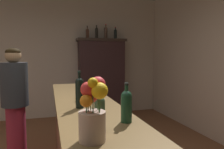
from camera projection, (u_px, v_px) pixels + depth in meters
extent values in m
cube|color=#BDB09D|center=(51.00, 56.00, 4.93)|extent=(5.34, 0.12, 2.87)
cube|color=brown|center=(84.00, 148.00, 2.26)|extent=(0.51, 2.54, 0.94)
cube|color=brown|center=(84.00, 102.00, 2.21)|extent=(0.58, 2.65, 0.05)
cube|color=black|center=(101.00, 78.00, 4.99)|extent=(1.05, 0.39, 1.83)
cube|color=#2D231C|center=(101.00, 40.00, 4.91)|extent=(1.13, 0.45, 0.06)
cylinder|color=#30492F|center=(100.00, 116.00, 1.30)|extent=(0.07, 0.07, 0.18)
sphere|color=#30492F|center=(100.00, 102.00, 1.29)|extent=(0.07, 0.07, 0.07)
cylinder|color=#30492F|center=(100.00, 95.00, 1.29)|extent=(0.02, 0.02, 0.08)
cylinder|color=gold|center=(100.00, 88.00, 1.28)|extent=(0.03, 0.03, 0.02)
cylinder|color=#163924|center=(126.00, 109.00, 1.47)|extent=(0.08, 0.08, 0.18)
sphere|color=#163924|center=(126.00, 96.00, 1.46)|extent=(0.08, 0.08, 0.08)
cylinder|color=#163924|center=(127.00, 91.00, 1.46)|extent=(0.03, 0.03, 0.08)
cylinder|color=black|center=(127.00, 84.00, 1.45)|extent=(0.03, 0.03, 0.02)
cylinder|color=black|center=(80.00, 95.00, 1.86)|extent=(0.07, 0.07, 0.23)
sphere|color=black|center=(79.00, 82.00, 1.85)|extent=(0.07, 0.07, 0.07)
cylinder|color=black|center=(79.00, 77.00, 1.85)|extent=(0.03, 0.03, 0.08)
cylinder|color=black|center=(79.00, 72.00, 1.84)|extent=(0.03, 0.03, 0.02)
cylinder|color=white|center=(82.00, 96.00, 2.40)|extent=(0.07, 0.07, 0.00)
cylinder|color=white|center=(82.00, 93.00, 2.39)|extent=(0.01, 0.01, 0.07)
ellipsoid|color=white|center=(82.00, 86.00, 2.38)|extent=(0.06, 0.06, 0.07)
ellipsoid|color=maroon|center=(82.00, 88.00, 2.39)|extent=(0.05, 0.05, 0.03)
cylinder|color=white|center=(81.00, 100.00, 2.21)|extent=(0.06, 0.06, 0.00)
cylinder|color=white|center=(81.00, 96.00, 2.20)|extent=(0.01, 0.01, 0.07)
ellipsoid|color=white|center=(81.00, 89.00, 2.20)|extent=(0.06, 0.06, 0.07)
ellipsoid|color=maroon|center=(81.00, 91.00, 2.20)|extent=(0.05, 0.05, 0.03)
cylinder|color=tan|center=(92.00, 126.00, 1.14)|extent=(0.15, 0.15, 0.16)
cylinder|color=#38602D|center=(99.00, 107.00, 1.14)|extent=(0.01, 0.01, 0.18)
sphere|color=#D13C34|center=(99.00, 91.00, 1.13)|extent=(0.09, 0.09, 0.09)
cylinder|color=#38602D|center=(98.00, 103.00, 1.17)|extent=(0.01, 0.01, 0.21)
sphere|color=red|center=(98.00, 84.00, 1.16)|extent=(0.09, 0.09, 0.09)
cylinder|color=#38602D|center=(91.00, 109.00, 1.16)|extent=(0.01, 0.01, 0.15)
sphere|color=red|center=(91.00, 96.00, 1.16)|extent=(0.08, 0.08, 0.08)
cylinder|color=#38602D|center=(88.00, 106.00, 1.14)|extent=(0.01, 0.01, 0.19)
sphere|color=red|center=(88.00, 89.00, 1.13)|extent=(0.08, 0.08, 0.08)
cylinder|color=#38602D|center=(86.00, 113.00, 1.12)|extent=(0.01, 0.01, 0.13)
sphere|color=orange|center=(86.00, 101.00, 1.11)|extent=(0.07, 0.07, 0.07)
cylinder|color=#38602D|center=(93.00, 104.00, 1.11)|extent=(0.01, 0.01, 0.22)
sphere|color=gold|center=(93.00, 83.00, 1.10)|extent=(0.05, 0.05, 0.05)
cylinder|color=#38602D|center=(100.00, 108.00, 1.12)|extent=(0.01, 0.01, 0.18)
sphere|color=gold|center=(100.00, 91.00, 1.11)|extent=(0.09, 0.09, 0.09)
cylinder|color=white|center=(82.00, 92.00, 2.64)|extent=(0.16, 0.16, 0.01)
cylinder|color=#46271A|center=(87.00, 34.00, 4.81)|extent=(0.07, 0.07, 0.19)
sphere|color=#46271A|center=(87.00, 30.00, 4.80)|extent=(0.07, 0.07, 0.07)
cylinder|color=#46271A|center=(87.00, 28.00, 4.80)|extent=(0.03, 0.03, 0.08)
cylinder|color=black|center=(87.00, 26.00, 4.80)|extent=(0.03, 0.03, 0.02)
cylinder|color=black|center=(97.00, 34.00, 4.87)|extent=(0.07, 0.07, 0.22)
sphere|color=black|center=(97.00, 29.00, 4.86)|extent=(0.07, 0.07, 0.07)
cylinder|color=black|center=(97.00, 27.00, 4.86)|extent=(0.03, 0.03, 0.07)
cylinder|color=black|center=(97.00, 25.00, 4.85)|extent=(0.03, 0.03, 0.02)
cylinder|color=#402C20|center=(106.00, 34.00, 4.93)|extent=(0.08, 0.08, 0.24)
sphere|color=#402C20|center=(106.00, 29.00, 4.92)|extent=(0.08, 0.08, 0.08)
cylinder|color=#402C20|center=(106.00, 27.00, 4.92)|extent=(0.03, 0.03, 0.09)
cylinder|color=#AE1B1C|center=(106.00, 25.00, 4.91)|extent=(0.03, 0.03, 0.02)
cylinder|color=black|center=(115.00, 35.00, 5.00)|extent=(0.07, 0.07, 0.19)
sphere|color=black|center=(115.00, 31.00, 4.99)|extent=(0.07, 0.07, 0.07)
cylinder|color=black|center=(115.00, 29.00, 4.99)|extent=(0.03, 0.03, 0.07)
cylinder|color=#AB1722|center=(115.00, 27.00, 4.99)|extent=(0.03, 0.03, 0.02)
cylinder|color=maroon|center=(16.00, 134.00, 2.87)|extent=(0.25, 0.25, 0.78)
cylinder|color=#24272B|center=(14.00, 84.00, 2.80)|extent=(0.35, 0.35, 0.58)
sphere|color=#916E4C|center=(13.00, 56.00, 2.77)|extent=(0.20, 0.20, 0.20)
ellipsoid|color=black|center=(13.00, 52.00, 2.77)|extent=(0.19, 0.19, 0.11)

